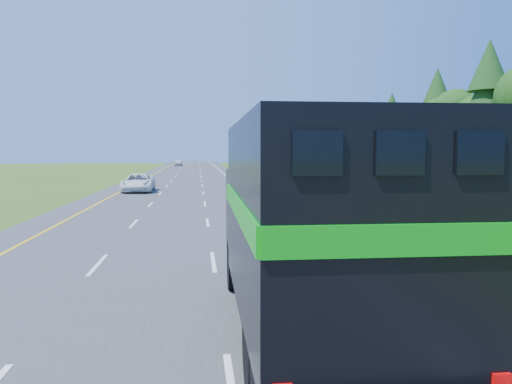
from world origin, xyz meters
TOP-DOWN VIEW (x-y plane):
  - road at (0.00, 50.00)m, footprint 15.00×260.00m
  - lane_markings at (0.00, 50.00)m, footprint 11.15×260.00m
  - horse_truck at (3.47, 3.94)m, footprint 3.05×9.29m
  - white_suv at (-3.90, 40.04)m, footprint 2.72×5.78m
  - far_car at (-3.34, 119.44)m, footprint 1.85×4.39m
  - exit_sign at (10.21, 10.48)m, footprint 2.12×0.33m

SIDE VIEW (x-z plane):
  - road at x=0.00m, z-range 0.00..0.04m
  - lane_markings at x=0.00m, z-range 0.04..0.05m
  - far_car at x=-3.34m, z-range 0.04..1.52m
  - white_suv at x=-3.90m, z-range 0.04..1.64m
  - horse_truck at x=3.47m, z-range 0.18..4.27m
  - exit_sign at x=10.21m, z-range 0.54..4.15m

